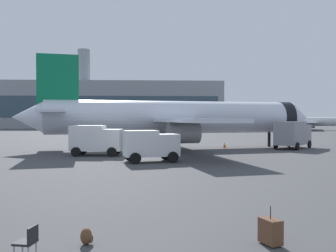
# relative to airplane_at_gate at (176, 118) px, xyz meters

# --- Properties ---
(airplane_at_gate) EXTENTS (35.55, 32.30, 10.50)m
(airplane_at_gate) POSITION_rel_airplane_at_gate_xyz_m (0.00, 0.00, 0.00)
(airplane_at_gate) COLOR silver
(airplane_at_gate) RESTS_ON ground
(airplane_taxiing) EXTENTS (23.48, 21.57, 7.28)m
(airplane_taxiing) POSITION_rel_airplane_at_gate_xyz_m (45.79, 65.24, -1.12)
(airplane_taxiing) COLOR silver
(airplane_taxiing) RESTS_ON ground
(service_truck) EXTENTS (4.98, 2.90, 2.90)m
(service_truck) POSITION_rel_airplane_at_gate_xyz_m (-8.21, -7.58, -2.05)
(service_truck) COLOR white
(service_truck) RESTS_ON ground
(fuel_truck) EXTENTS (5.76, 6.09, 3.20)m
(fuel_truck) POSITION_rel_airplane_at_gate_xyz_m (13.78, -0.53, -1.88)
(fuel_truck) COLOR gray
(fuel_truck) RESTS_ON ground
(cargo_van) EXTENTS (4.75, 3.21, 2.60)m
(cargo_van) POSITION_rel_airplane_at_gate_xyz_m (-2.98, -12.99, -2.21)
(cargo_van) COLOR white
(cargo_van) RESTS_ON ground
(safety_cone_near) EXTENTS (0.44, 0.44, 0.63)m
(safety_cone_near) POSITION_rel_airplane_at_gate_xyz_m (6.03, 1.22, -3.34)
(safety_cone_near) COLOR #F2590C
(safety_cone_near) RESTS_ON ground
(safety_cone_mid) EXTENTS (0.44, 0.44, 0.70)m
(safety_cone_mid) POSITION_rel_airplane_at_gate_xyz_m (-3.36, 3.42, -3.31)
(safety_cone_mid) COLOR #F2590C
(safety_cone_mid) RESTS_ON ground
(rolling_suitcase) EXTENTS (0.61, 0.74, 1.10)m
(rolling_suitcase) POSITION_rel_airplane_at_gate_xyz_m (0.44, -32.83, -3.27)
(rolling_suitcase) COLOR brown
(rolling_suitcase) RESTS_ON ground
(traveller_backpack) EXTENTS (0.36, 0.40, 0.48)m
(traveller_backpack) POSITION_rel_airplane_at_gate_xyz_m (-4.77, -32.57, -3.42)
(traveller_backpack) COLOR brown
(traveller_backpack) RESTS_ON ground
(gate_chair) EXTENTS (0.57, 0.57, 0.86)m
(gate_chair) POSITION_rel_airplane_at_gate_xyz_m (-6.06, -33.63, -3.16)
(gate_chair) COLOR black
(gate_chair) RESTS_ON ground
(terminal_building) EXTENTS (87.20, 17.09, 28.70)m
(terminal_building) POSITION_rel_airplane_at_gate_xyz_m (-20.89, 93.02, 4.83)
(terminal_building) COLOR gray
(terminal_building) RESTS_ON ground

